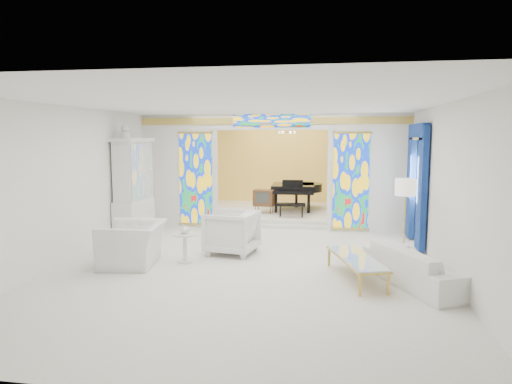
% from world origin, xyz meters
% --- Properties ---
extents(floor, '(12.00, 12.00, 0.00)m').
position_xyz_m(floor, '(0.00, 0.00, 0.00)').
color(floor, white).
rests_on(floor, ground).
extents(ceiling, '(7.00, 12.00, 0.02)m').
position_xyz_m(ceiling, '(0.00, 0.00, 3.00)').
color(ceiling, white).
rests_on(ceiling, wall_back).
extents(wall_back, '(7.00, 0.02, 3.00)m').
position_xyz_m(wall_back, '(0.00, 6.00, 1.50)').
color(wall_back, white).
rests_on(wall_back, floor).
extents(wall_front, '(7.00, 0.02, 3.00)m').
position_xyz_m(wall_front, '(0.00, -6.00, 1.50)').
color(wall_front, white).
rests_on(wall_front, floor).
extents(wall_left, '(0.02, 12.00, 3.00)m').
position_xyz_m(wall_left, '(-3.50, 0.00, 1.50)').
color(wall_left, white).
rests_on(wall_left, floor).
extents(wall_right, '(0.02, 12.00, 3.00)m').
position_xyz_m(wall_right, '(3.50, 0.00, 1.50)').
color(wall_right, white).
rests_on(wall_right, floor).
extents(partition_wall, '(7.00, 0.22, 3.00)m').
position_xyz_m(partition_wall, '(0.00, 2.00, 1.65)').
color(partition_wall, white).
rests_on(partition_wall, floor).
extents(stained_glass_left, '(0.90, 0.04, 2.40)m').
position_xyz_m(stained_glass_left, '(-2.03, 1.89, 1.30)').
color(stained_glass_left, gold).
rests_on(stained_glass_left, partition_wall).
extents(stained_glass_right, '(0.90, 0.04, 2.40)m').
position_xyz_m(stained_glass_right, '(2.03, 1.89, 1.30)').
color(stained_glass_right, gold).
rests_on(stained_glass_right, partition_wall).
extents(stained_glass_transom, '(2.00, 0.04, 0.34)m').
position_xyz_m(stained_glass_transom, '(0.00, 1.89, 2.82)').
color(stained_glass_transom, gold).
rests_on(stained_glass_transom, partition_wall).
extents(alcove_platform, '(6.80, 3.80, 0.18)m').
position_xyz_m(alcove_platform, '(0.00, 4.10, 0.09)').
color(alcove_platform, white).
rests_on(alcove_platform, floor).
extents(gold_curtain_back, '(6.70, 0.10, 2.90)m').
position_xyz_m(gold_curtain_back, '(0.00, 5.88, 1.50)').
color(gold_curtain_back, '#E5BA4F').
rests_on(gold_curtain_back, wall_back).
extents(chandelier, '(0.48, 0.48, 0.30)m').
position_xyz_m(chandelier, '(0.20, 4.00, 2.55)').
color(chandelier, gold).
rests_on(chandelier, ceiling).
extents(blue_drapes, '(0.14, 1.85, 2.65)m').
position_xyz_m(blue_drapes, '(3.40, 0.70, 1.58)').
color(blue_drapes, navy).
rests_on(blue_drapes, wall_right).
extents(china_cabinet, '(0.56, 1.46, 2.72)m').
position_xyz_m(china_cabinet, '(-3.22, 0.60, 1.17)').
color(china_cabinet, silver).
rests_on(china_cabinet, floor).
extents(armchair_left, '(1.23, 1.36, 0.80)m').
position_xyz_m(armchair_left, '(-2.17, -1.85, 0.40)').
color(armchair_left, white).
rests_on(armchair_left, floor).
extents(armchair_right, '(1.13, 1.11, 0.90)m').
position_xyz_m(armchair_right, '(-0.49, -0.72, 0.45)').
color(armchair_right, white).
rests_on(armchair_right, floor).
extents(sofa, '(1.66, 2.30, 0.63)m').
position_xyz_m(sofa, '(2.95, -2.23, 0.31)').
color(sofa, white).
rests_on(sofa, floor).
extents(side_table, '(0.57, 0.57, 0.57)m').
position_xyz_m(side_table, '(-1.24, -1.54, 0.37)').
color(side_table, silver).
rests_on(side_table, floor).
extents(vase, '(0.21, 0.21, 0.18)m').
position_xyz_m(vase, '(-1.24, -1.54, 0.66)').
color(vase, silver).
rests_on(vase, side_table).
extents(coffee_table, '(1.02, 1.85, 0.39)m').
position_xyz_m(coffee_table, '(1.96, -2.10, 0.36)').
color(coffee_table, silver).
rests_on(coffee_table, floor).
extents(floor_lamp, '(0.52, 0.52, 1.63)m').
position_xyz_m(floor_lamp, '(2.92, -0.89, 1.39)').
color(floor_lamp, gold).
rests_on(floor_lamp, floor).
extents(grand_piano, '(1.57, 2.46, 0.97)m').
position_xyz_m(grand_piano, '(0.51, 4.21, 0.83)').
color(grand_piano, black).
rests_on(grand_piano, alcove_platform).
extents(tv_console, '(0.64, 0.48, 0.69)m').
position_xyz_m(tv_console, '(-0.40, 3.39, 0.63)').
color(tv_console, brown).
rests_on(tv_console, alcove_platform).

